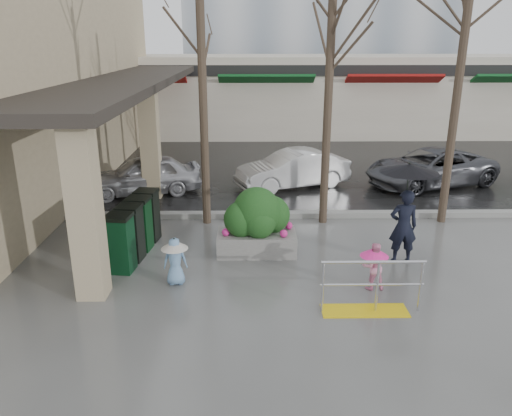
{
  "coord_description": "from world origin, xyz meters",
  "views": [
    {
      "loc": [
        -0.84,
        -9.34,
        4.79
      ],
      "look_at": [
        -0.69,
        0.97,
        1.3
      ],
      "focal_mm": 35.0,
      "sensor_mm": 36.0,
      "label": 1
    }
  ],
  "objects_px": {
    "tree_mideast": "(464,37)",
    "child_pink": "(374,263)",
    "planter": "(257,222)",
    "car_c": "(430,167)",
    "child_blue": "(175,257)",
    "car_b": "(293,169)",
    "tree_west": "(201,27)",
    "handrail": "(369,293)",
    "car_a": "(143,175)",
    "woman": "(406,204)",
    "tree_midwest": "(332,20)",
    "news_boxes": "(135,228)"
  },
  "relations": [
    {
      "from": "tree_mideast",
      "to": "child_pink",
      "type": "relative_size",
      "value": 6.56
    },
    {
      "from": "planter",
      "to": "car_c",
      "type": "height_order",
      "value": "planter"
    },
    {
      "from": "child_pink",
      "to": "car_c",
      "type": "height_order",
      "value": "car_c"
    },
    {
      "from": "child_pink",
      "to": "planter",
      "type": "relative_size",
      "value": 0.54
    },
    {
      "from": "child_blue",
      "to": "car_b",
      "type": "relative_size",
      "value": 0.26
    },
    {
      "from": "tree_west",
      "to": "child_blue",
      "type": "distance_m",
      "value": 5.79
    },
    {
      "from": "child_pink",
      "to": "handrail",
      "type": "bearing_deg",
      "value": 67.4
    },
    {
      "from": "tree_west",
      "to": "child_pink",
      "type": "height_order",
      "value": "tree_west"
    },
    {
      "from": "car_a",
      "to": "child_pink",
      "type": "bearing_deg",
      "value": 26.03
    },
    {
      "from": "tree_west",
      "to": "woman",
      "type": "distance_m",
      "value": 6.45
    },
    {
      "from": "tree_mideast",
      "to": "car_b",
      "type": "bearing_deg",
      "value": 138.32
    },
    {
      "from": "child_pink",
      "to": "car_a",
      "type": "xyz_separation_m",
      "value": [
        -5.92,
        6.66,
        0.06
      ]
    },
    {
      "from": "child_blue",
      "to": "car_a",
      "type": "xyz_separation_m",
      "value": [
        -1.93,
        6.39,
        0.03
      ]
    },
    {
      "from": "tree_west",
      "to": "car_c",
      "type": "relative_size",
      "value": 1.5
    },
    {
      "from": "tree_midwest",
      "to": "woman",
      "type": "height_order",
      "value": "tree_midwest"
    },
    {
      "from": "planter",
      "to": "car_b",
      "type": "xyz_separation_m",
      "value": [
        1.29,
        5.5,
        -0.14
      ]
    },
    {
      "from": "handrail",
      "to": "car_a",
      "type": "height_order",
      "value": "car_a"
    },
    {
      "from": "tree_west",
      "to": "car_a",
      "type": "distance_m",
      "value": 5.71
    },
    {
      "from": "car_c",
      "to": "woman",
      "type": "bearing_deg",
      "value": -43.54
    },
    {
      "from": "tree_mideast",
      "to": "child_blue",
      "type": "height_order",
      "value": "tree_mideast"
    },
    {
      "from": "tree_mideast",
      "to": "car_b",
      "type": "relative_size",
      "value": 1.7
    },
    {
      "from": "tree_west",
      "to": "car_b",
      "type": "relative_size",
      "value": 1.78
    },
    {
      "from": "planter",
      "to": "news_boxes",
      "type": "bearing_deg",
      "value": -178.81
    },
    {
      "from": "child_blue",
      "to": "planter",
      "type": "bearing_deg",
      "value": -141.63
    },
    {
      "from": "handrail",
      "to": "tree_west",
      "type": "height_order",
      "value": "tree_west"
    },
    {
      "from": "car_b",
      "to": "car_c",
      "type": "bearing_deg",
      "value": 70.9
    },
    {
      "from": "woman",
      "to": "car_a",
      "type": "distance_m",
      "value": 8.75
    },
    {
      "from": "handrail",
      "to": "tree_midwest",
      "type": "xyz_separation_m",
      "value": [
        -0.16,
        4.8,
        4.86
      ]
    },
    {
      "from": "tree_mideast",
      "to": "planter",
      "type": "height_order",
      "value": "tree_mideast"
    },
    {
      "from": "child_pink",
      "to": "car_b",
      "type": "height_order",
      "value": "car_b"
    },
    {
      "from": "news_boxes",
      "to": "car_a",
      "type": "bearing_deg",
      "value": 106.77
    },
    {
      "from": "tree_west",
      "to": "handrail",
      "type": "bearing_deg",
      "value": -55.01
    },
    {
      "from": "woman",
      "to": "car_a",
      "type": "xyz_separation_m",
      "value": [
        -6.87,
        5.37,
        -0.76
      ]
    },
    {
      "from": "handrail",
      "to": "planter",
      "type": "bearing_deg",
      "value": 126.34
    },
    {
      "from": "tree_west",
      "to": "tree_midwest",
      "type": "height_order",
      "value": "tree_midwest"
    },
    {
      "from": "news_boxes",
      "to": "tree_midwest",
      "type": "bearing_deg",
      "value": 31.86
    },
    {
      "from": "child_pink",
      "to": "news_boxes",
      "type": "xyz_separation_m",
      "value": [
        -5.13,
        1.79,
        0.08
      ]
    },
    {
      "from": "tree_midwest",
      "to": "tree_west",
      "type": "bearing_deg",
      "value": -180.0
    },
    {
      "from": "car_b",
      "to": "tree_west",
      "type": "bearing_deg",
      "value": -58.99
    },
    {
      "from": "car_b",
      "to": "handrail",
      "type": "bearing_deg",
      "value": -16.45
    },
    {
      "from": "child_blue",
      "to": "car_a",
      "type": "relative_size",
      "value": 0.27
    },
    {
      "from": "handrail",
      "to": "tree_midwest",
      "type": "height_order",
      "value": "tree_midwest"
    },
    {
      "from": "woman",
      "to": "child_pink",
      "type": "height_order",
      "value": "woman"
    },
    {
      "from": "child_pink",
      "to": "child_blue",
      "type": "bearing_deg",
      "value": -8.8
    },
    {
      "from": "child_blue",
      "to": "car_c",
      "type": "xyz_separation_m",
      "value": [
        7.75,
        7.27,
        0.03
      ]
    },
    {
      "from": "child_blue",
      "to": "planter",
      "type": "distance_m",
      "value": 2.32
    },
    {
      "from": "child_blue",
      "to": "news_boxes",
      "type": "distance_m",
      "value": 1.89
    },
    {
      "from": "tree_west",
      "to": "car_c",
      "type": "height_order",
      "value": "tree_west"
    },
    {
      "from": "handrail",
      "to": "planter",
      "type": "relative_size",
      "value": 1.03
    },
    {
      "from": "handrail",
      "to": "news_boxes",
      "type": "distance_m",
      "value": 5.54
    }
  ]
}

